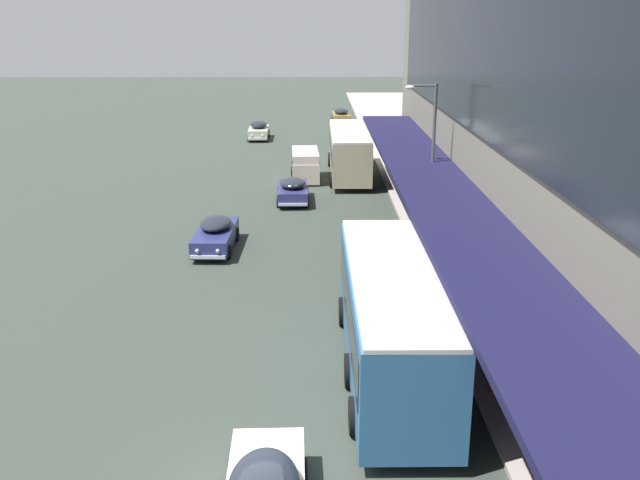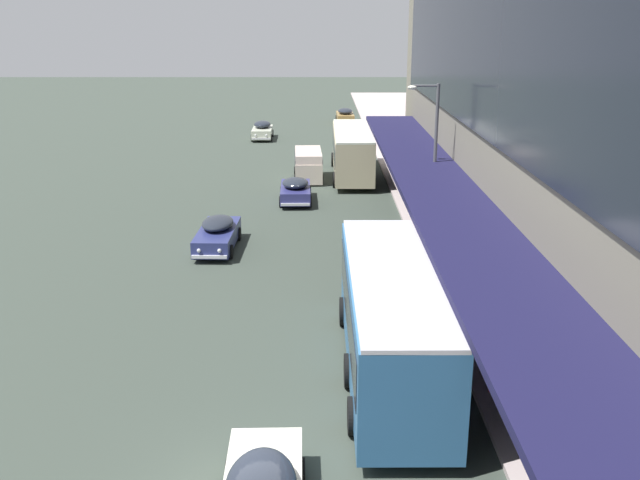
{
  "view_description": "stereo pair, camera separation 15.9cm",
  "coord_description": "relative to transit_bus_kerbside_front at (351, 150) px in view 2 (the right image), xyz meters",
  "views": [
    {
      "loc": [
        1.44,
        -13.72,
        10.37
      ],
      "look_at": [
        1.65,
        13.68,
        1.82
      ],
      "focal_mm": 40.0,
      "sensor_mm": 36.0,
      "label": 1
    },
    {
      "loc": [
        1.59,
        -13.73,
        10.37
      ],
      "look_at": [
        1.65,
        13.68,
        1.82
      ],
      "focal_mm": 40.0,
      "sensor_mm": 36.0,
      "label": 2
    }
  ],
  "objects": [
    {
      "name": "sedan_second_mid",
      "position": [
        -7.34,
        15.86,
        -1.06
      ],
      "size": [
        1.91,
        4.48,
        1.59
      ],
      "color": "beige",
      "rests_on": "ground"
    },
    {
      "name": "sedan_far_back",
      "position": [
        -6.97,
        -15.96,
        -1.11
      ],
      "size": [
        1.86,
        4.73,
        1.45
      ],
      "color": "navy",
      "rests_on": "ground"
    },
    {
      "name": "fire_hydrant",
      "position": [
        2.74,
        -29.69,
        -1.34
      ],
      "size": [
        0.2,
        0.4,
        0.7
      ],
      "color": "red",
      "rests_on": "sidewalk_kerb"
    },
    {
      "name": "sedan_lead_near",
      "position": [
        0.41,
        25.75,
        -1.07
      ],
      "size": [
        1.89,
        4.55,
        1.56
      ],
      "color": "#A17B41",
      "rests_on": "ground"
    },
    {
      "name": "vw_van",
      "position": [
        -2.96,
        -0.92,
        -0.74
      ],
      "size": [
        2.03,
        4.61,
        1.96
      ],
      "color": "beige",
      "rests_on": "ground"
    },
    {
      "name": "pedestrian_at_kerb",
      "position": [
        3.74,
        -29.73,
        -0.66
      ],
      "size": [
        0.47,
        0.47,
        1.86
      ],
      "color": "#1A3042",
      "rests_on": "sidewalk_kerb"
    },
    {
      "name": "transit_bus_kerbside_front",
      "position": [
        0.0,
        0.0,
        0.0
      ],
      "size": [
        2.73,
        10.52,
        3.19
      ],
      "color": "tan",
      "rests_on": "ground"
    },
    {
      "name": "transit_bus_kerbside_rear",
      "position": [
        -0.06,
        -28.27,
        0.08
      ],
      "size": [
        2.84,
        10.69,
        3.36
      ],
      "color": "#2F6497",
      "rests_on": "ground"
    },
    {
      "name": "street_lamp",
      "position": [
        3.1,
        -14.58,
        2.56
      ],
      "size": [
        1.5,
        0.28,
        7.36
      ],
      "color": "#4C4C51",
      "rests_on": "sidewalk_kerb"
    },
    {
      "name": "sedan_oncoming_front",
      "position": [
        -3.62,
        -7.08,
        -1.11
      ],
      "size": [
        1.94,
        4.31,
        1.46
      ],
      "color": "navy",
      "rests_on": "ground"
    }
  ]
}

